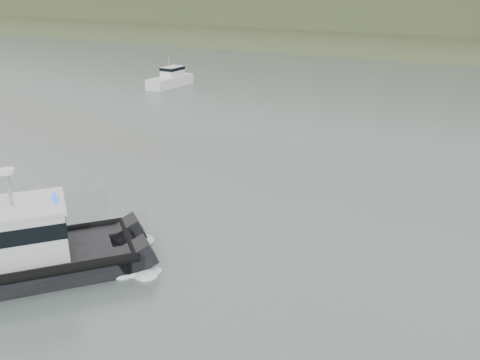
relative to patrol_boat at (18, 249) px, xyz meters
The scene contains 3 objects.
ground 7.41m from the patrol_boat, ahead, with size 400.00×400.00×0.00m, color #485650.
patrol_boat is the anchor object (origin of this frame).
motorboat 42.82m from the patrol_boat, 115.93° to the left, with size 2.49×6.55×3.55m.
Camera 1 is at (10.41, -13.29, 12.06)m, focal length 40.00 mm.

